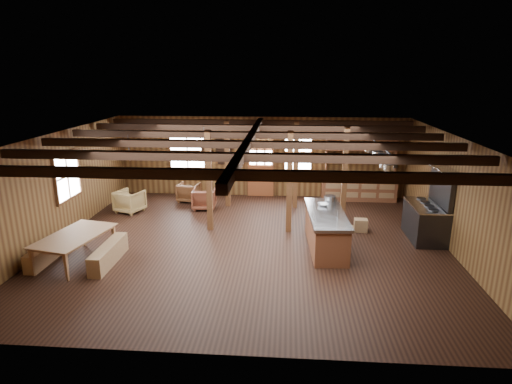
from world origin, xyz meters
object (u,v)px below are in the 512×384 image
commercial_range (428,216)px  kitchen_island (326,230)px  armchair_b (189,192)px  armchair_a (204,199)px  armchair_c (130,201)px  dining_table (77,249)px

commercial_range → kitchen_island: bearing=-163.3°
kitchen_island → armchair_b: kitchen_island is taller
armchair_a → armchair_c: size_ratio=0.95×
kitchen_island → dining_table: kitchen_island is taller
armchair_c → armchair_b: bearing=-121.6°
armchair_c → commercial_range: bearing=-170.8°
armchair_a → armchair_c: 2.34m
dining_table → armchair_b: 5.19m
kitchen_island → armchair_a: bearing=138.5°
dining_table → armchair_c: 3.71m
kitchen_island → commercial_range: bearing=13.7°
dining_table → armchair_a: 4.72m
armchair_a → armchair_b: armchair_a is taller
kitchen_island → armchair_c: 6.41m
armchair_b → armchair_c: armchair_c is taller
dining_table → armchair_b: bearing=-5.0°
commercial_range → dining_table: bearing=-166.2°
kitchen_island → commercial_range: commercial_range is taller
kitchen_island → armchair_b: bearing=136.6°
armchair_a → dining_table: bearing=60.0°
dining_table → armchair_b: dining_table is taller
dining_table → armchair_c: bearing=13.2°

